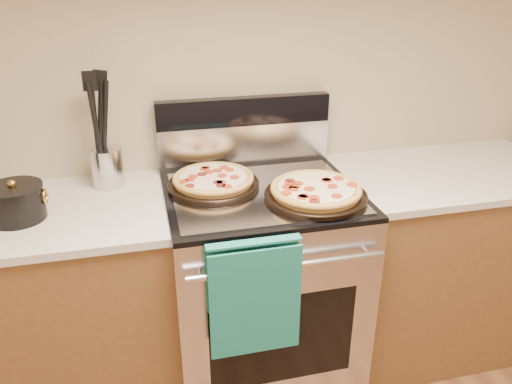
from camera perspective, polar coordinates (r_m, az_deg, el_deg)
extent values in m
plane|color=tan|center=(2.18, -1.67, 14.33)|extent=(4.00, 0.00, 4.00)
cube|color=#B7B7BC|center=(2.21, 0.56, -10.95)|extent=(0.76, 0.68, 0.90)
cube|color=black|center=(1.96, 3.07, -16.46)|extent=(0.56, 0.01, 0.40)
cube|color=black|center=(1.98, 0.62, -0.06)|extent=(0.76, 0.68, 0.02)
cube|color=silver|center=(2.23, -1.35, 5.51)|extent=(0.76, 0.06, 0.18)
cube|color=black|center=(2.18, -1.38, 9.24)|extent=(0.76, 0.06, 0.12)
cylinder|color=silver|center=(1.72, 3.72, -8.46)|extent=(0.70, 0.03, 0.03)
cube|color=gray|center=(1.95, 0.84, -0.07)|extent=(0.70, 0.55, 0.01)
cube|color=brown|center=(2.24, -22.65, -13.01)|extent=(1.00, 0.62, 0.88)
cube|color=beige|center=(2.01, -24.72, -2.56)|extent=(1.02, 0.64, 0.03)
cube|color=brown|center=(2.57, 19.96, -7.41)|extent=(1.00, 0.62, 0.88)
cube|color=beige|center=(2.37, 21.51, 2.00)|extent=(1.02, 0.64, 0.03)
cylinder|color=silver|center=(2.11, -16.60, 2.74)|extent=(0.14, 0.14, 0.16)
cylinder|color=black|center=(1.95, -25.72, -1.25)|extent=(0.20, 0.20, 0.12)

